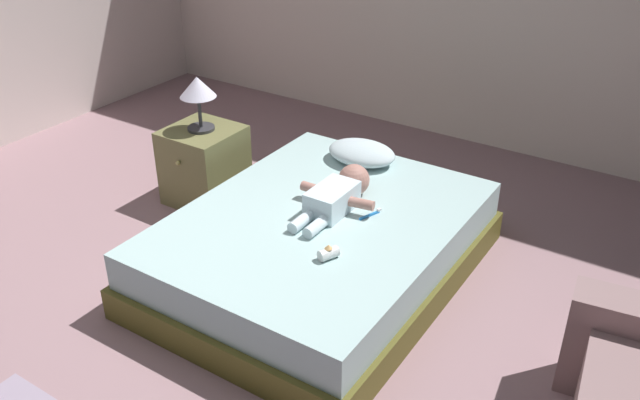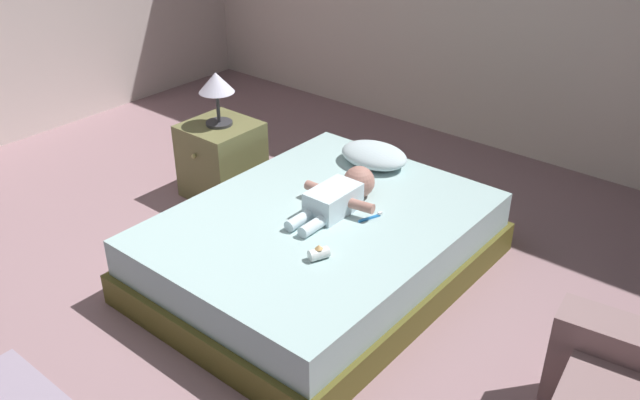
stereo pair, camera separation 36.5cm
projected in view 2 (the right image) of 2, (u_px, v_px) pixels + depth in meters
ground_plane at (209, 323)px, 3.52m from camera, size 8.00×8.00×0.00m
bed at (320, 246)px, 3.80m from camera, size 1.46×1.90×0.39m
pillow at (374, 155)px, 4.23m from camera, size 0.44×0.33×0.13m
baby at (341, 195)px, 3.75m from camera, size 0.46×0.64×0.18m
toothbrush at (371, 217)px, 3.67m from camera, size 0.06×0.15×0.02m
nightstand at (222, 160)px, 4.62m from camera, size 0.45×0.48×0.52m
lamp at (216, 86)px, 4.36m from camera, size 0.23×0.23×0.36m
baby_bottle at (319, 253)px, 3.32m from camera, size 0.09×0.12×0.08m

